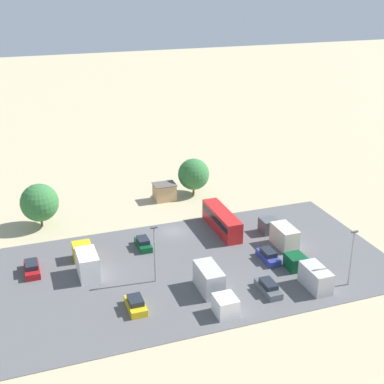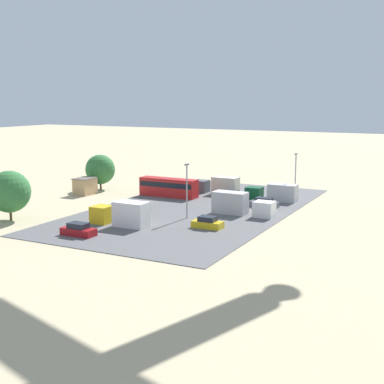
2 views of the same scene
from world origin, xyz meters
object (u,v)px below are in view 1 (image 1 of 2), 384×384
(parked_car_3, at_px, (268,288))
(parked_truck_1, at_px, (213,286))
(parked_car_2, at_px, (143,244))
(bus, at_px, (222,220))
(parked_car_1, at_px, (32,268))
(parked_car_4, at_px, (268,256))
(parked_car_0, at_px, (136,304))
(parked_truck_3, at_px, (310,273))
(parked_truck_2, at_px, (86,261))
(shed_building, at_px, (165,192))
(parked_truck_0, at_px, (280,233))

(parked_car_3, bearing_deg, parked_truck_1, -11.13)
(parked_car_2, bearing_deg, parked_car_3, 125.45)
(bus, relative_size, parked_car_2, 2.57)
(parked_car_1, bearing_deg, parked_car_4, 166.46)
(bus, height_order, parked_truck_1, parked_truck_1)
(parked_car_0, height_order, parked_car_4, parked_car_4)
(bus, height_order, parked_car_2, bus)
(parked_car_4, xyz_separation_m, parked_truck_1, (10.53, 5.80, 0.84))
(parked_car_2, distance_m, parked_truck_3, 24.12)
(parked_car_0, bearing_deg, parked_car_4, -165.59)
(bus, height_order, parked_car_3, bus)
(parked_truck_2, relative_size, parked_truck_3, 0.96)
(bus, height_order, parked_truck_2, parked_truck_2)
(parked_car_1, height_order, parked_truck_2, parked_truck_2)
(shed_building, relative_size, parked_truck_2, 0.46)
(parked_truck_1, bearing_deg, parked_truck_2, -39.63)
(parked_car_3, distance_m, parked_truck_0, 13.80)
(parked_car_0, relative_size, parked_car_1, 0.91)
(shed_building, height_order, parked_truck_2, parked_truck_2)
(shed_building, relative_size, parked_car_0, 0.96)
(parked_car_0, relative_size, parked_truck_3, 0.46)
(parked_car_0, height_order, parked_truck_2, parked_truck_2)
(parked_car_2, bearing_deg, parked_truck_2, 23.45)
(bus, bearing_deg, parked_car_3, 86.35)
(parked_car_1, height_order, parked_car_4, parked_car_1)
(parked_car_2, relative_size, parked_truck_1, 0.44)
(parked_truck_0, bearing_deg, parked_car_3, -124.05)
(parked_car_3, distance_m, parked_car_4, 8.03)
(parked_truck_1, distance_m, parked_truck_2, 17.81)
(parked_car_4, distance_m, parked_truck_1, 12.05)
(shed_building, height_order, parked_truck_3, shed_building)
(parked_car_3, bearing_deg, parked_car_1, -28.03)
(parked_car_1, height_order, parked_truck_3, parked_truck_3)
(parked_truck_2, bearing_deg, parked_truck_0, -2.62)
(bus, bearing_deg, parked_car_0, 42.22)
(parked_truck_1, bearing_deg, parked_car_4, -151.17)
(bus, distance_m, parked_truck_0, 9.31)
(parked_truck_2, distance_m, parked_truck_3, 29.39)
(bus, distance_m, parked_car_4, 11.20)
(parked_car_0, bearing_deg, parked_truck_3, 175.81)
(parked_car_4, bearing_deg, parked_truck_1, -151.17)
(parked_car_3, bearing_deg, parked_car_4, -117.11)
(shed_building, xyz_separation_m, parked_truck_3, (-9.73, 32.21, -0.12))
(parked_car_1, xyz_separation_m, parked_truck_2, (-6.94, 1.94, 0.87))
(shed_building, xyz_separation_m, parked_car_0, (12.86, 30.56, -0.78))
(parked_car_1, height_order, parked_truck_0, parked_truck_0)
(parked_truck_2, bearing_deg, shed_building, 49.50)
(parked_car_3, height_order, parked_car_4, parked_car_4)
(bus, bearing_deg, parked_car_4, 103.01)
(parked_car_2, bearing_deg, parked_car_4, 148.68)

